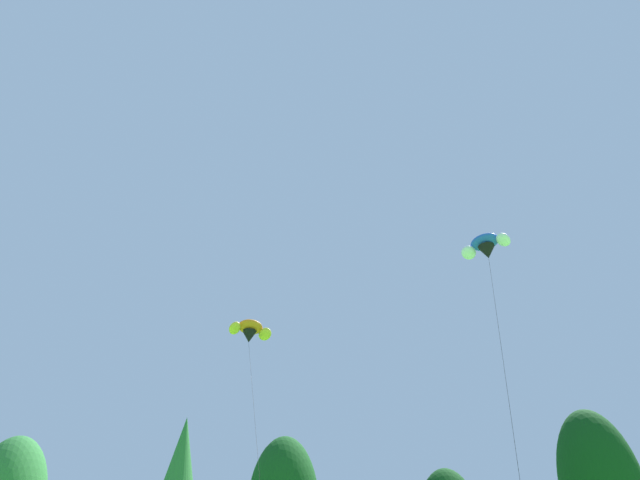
% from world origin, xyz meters
% --- Properties ---
extents(parafoil_kite_high_orange, '(3.83, 18.20, 20.60)m').
position_xyz_m(parafoil_kite_high_orange, '(-4.64, 43.79, 20.81)').
color(parafoil_kite_high_orange, orange).
extents(parafoil_kite_mid_blue_white, '(6.24, 8.93, 18.52)m').
position_xyz_m(parafoil_kite_mid_blue_white, '(7.86, 26.47, 18.95)').
color(parafoil_kite_mid_blue_white, blue).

